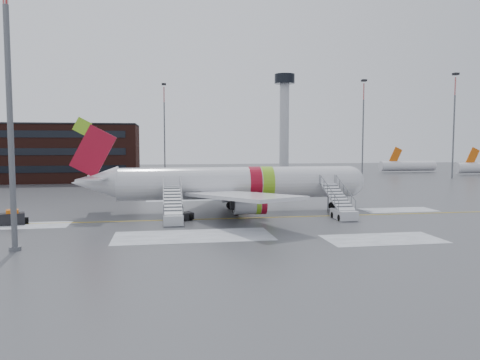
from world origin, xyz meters
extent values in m
plane|color=#494C4F|center=(0.00, 0.00, 0.00)|extent=(260.00, 260.00, 0.00)
cylinder|color=silver|center=(0.15, 3.70, 3.50)|extent=(28.00, 3.80, 3.80)
sphere|color=silver|center=(14.15, 3.70, 3.50)|extent=(3.80, 3.80, 3.80)
cube|color=black|center=(15.19, 3.70, 4.00)|extent=(1.09, 1.60, 0.97)
cone|color=silver|center=(-16.25, 3.70, 3.75)|extent=(5.20, 3.72, 3.72)
cube|color=maroon|center=(-16.35, 3.70, 7.30)|extent=(5.27, 0.30, 6.09)
cube|color=#82C11E|center=(-17.45, 3.70, 10.10)|extent=(2.16, 0.26, 2.16)
cube|color=silver|center=(-16.05, 6.30, 4.40)|extent=(3.07, 4.85, 0.18)
cube|color=silver|center=(-16.05, 1.10, 4.40)|extent=(3.07, 4.85, 0.18)
cube|color=silver|center=(-0.85, 12.20, 2.90)|extent=(10.72, 15.97, 1.13)
cube|color=silver|center=(-0.85, -4.80, 2.90)|extent=(10.72, 15.97, 1.13)
cylinder|color=silver|center=(0.65, 8.90, 1.55)|extent=(3.40, 2.10, 2.10)
cylinder|color=silver|center=(0.65, -1.50, 1.55)|extent=(3.40, 2.10, 2.10)
cylinder|color=#595B60|center=(12.15, 3.70, 0.90)|extent=(0.20, 0.20, 1.80)
cylinder|color=black|center=(12.15, 3.70, 0.45)|extent=(0.90, 0.56, 0.90)
cylinder|color=black|center=(-0.35, 6.10, 0.45)|extent=(0.90, 0.56, 0.90)
cylinder|color=black|center=(-0.35, 1.30, 0.45)|extent=(0.90, 0.56, 0.90)
cube|color=silver|center=(10.68, -3.60, 0.55)|extent=(2.00, 3.20, 1.00)
cube|color=silver|center=(10.68, -1.50, 2.23)|extent=(1.90, 5.87, 2.52)
cube|color=silver|center=(10.68, 1.80, 3.40)|extent=(1.90, 1.40, 0.15)
cylinder|color=#595B60|center=(10.68, 1.40, 1.70)|extent=(0.16, 0.16, 3.40)
cylinder|color=black|center=(9.78, -4.60, 0.35)|extent=(0.25, 0.70, 0.70)
cylinder|color=black|center=(11.58, -2.60, 0.35)|extent=(0.25, 0.70, 0.70)
cube|color=#ACAFB3|center=(-7.64, -3.60, 0.55)|extent=(2.00, 3.20, 1.00)
cube|color=#ACAFB3|center=(-7.64, -1.50, 2.23)|extent=(1.90, 5.87, 2.52)
cube|color=#ACAFB3|center=(-7.64, 1.80, 3.40)|extent=(1.90, 1.40, 0.15)
cylinder|color=#595B60|center=(-7.64, 1.40, 1.70)|extent=(0.16, 0.16, 3.40)
cylinder|color=black|center=(-8.54, -4.60, 0.35)|extent=(0.25, 0.70, 0.70)
cylinder|color=black|center=(-6.74, -2.60, 0.35)|extent=(0.25, 0.70, 0.70)
cube|color=black|center=(-6.91, -1.20, 0.45)|extent=(3.12, 2.34, 0.70)
cube|color=silver|center=(-7.38, -1.36, 1.14)|extent=(1.78, 1.78, 0.89)
cube|color=black|center=(-7.38, -1.36, 1.49)|extent=(1.56, 1.62, 0.15)
cylinder|color=black|center=(-7.61, -2.18, 0.35)|extent=(0.51, 0.76, 0.70)
cylinder|color=black|center=(-5.74, -1.52, 0.35)|extent=(0.51, 0.76, 0.70)
cylinder|color=black|center=(-8.08, -0.87, 0.35)|extent=(0.51, 0.76, 0.70)
cylinder|color=black|center=(-6.21, -0.21, 0.35)|extent=(0.51, 0.76, 0.70)
cube|color=black|center=(-23.67, -1.20, 0.62)|extent=(2.55, 1.92, 1.14)
cube|color=#D05A0C|center=(-23.67, -1.20, 1.31)|extent=(1.43, 1.51, 0.45)
cylinder|color=black|center=(-24.58, -1.20, 0.34)|extent=(1.28, 0.96, 0.68)
cylinder|color=black|center=(-22.76, -1.20, 0.34)|extent=(1.28, 0.96, 0.68)
cylinder|color=#595B60|center=(-19.93, -13.29, 9.24)|extent=(0.44, 0.44, 18.48)
cylinder|color=#595B60|center=(-19.93, -13.29, 0.15)|extent=(0.90, 0.90, 0.30)
cylinder|color=#B2B5BA|center=(30.00, 95.00, 14.00)|extent=(3.00, 3.00, 28.00)
cylinder|color=black|center=(30.00, 95.00, 28.50)|extent=(6.40, 6.40, 3.00)
cylinder|color=#595B60|center=(42.00, 62.00, 9.60)|extent=(0.36, 0.36, 19.20)
cylinder|color=#CC7272|center=(42.00, 62.00, 21.12)|extent=(0.32, 0.32, 4.32)
cube|color=black|center=(42.00, 62.00, 24.00)|extent=(1.20, 1.20, 0.50)
cylinder|color=#595B60|center=(-8.00, 78.00, 9.60)|extent=(0.36, 0.36, 19.20)
cylinder|color=#CC7272|center=(-8.00, 78.00, 21.12)|extent=(0.32, 0.32, 4.32)
cube|color=black|center=(-8.00, 78.00, 24.00)|extent=(1.20, 1.20, 0.50)
cylinder|color=#595B60|center=(58.00, 48.00, 9.60)|extent=(0.36, 0.36, 19.20)
cylinder|color=#CC7272|center=(58.00, 48.00, 21.12)|extent=(0.32, 0.32, 4.32)
cube|color=black|center=(58.00, 48.00, 24.00)|extent=(1.20, 1.20, 0.50)
camera|label=1|loc=(-8.62, -51.10, 8.28)|focal=35.00mm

